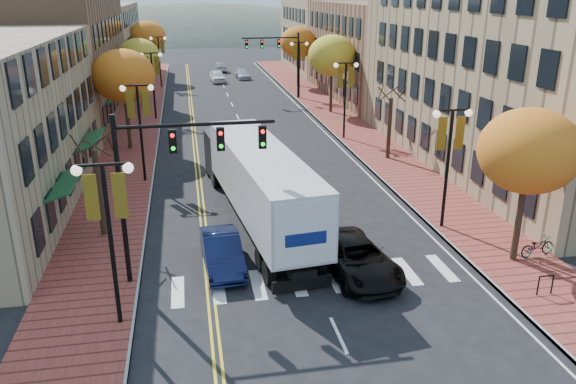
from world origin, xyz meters
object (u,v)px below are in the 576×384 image
black_suv (356,258)px  navy_sedan (222,252)px  semi_truck (255,176)px  bicycle (537,246)px

black_suv → navy_sedan: bearing=155.7°
navy_sedan → black_suv: bearing=-19.1°
semi_truck → bicycle: (11.71, -6.63, -1.80)m
semi_truck → navy_sedan: size_ratio=3.71×
navy_sedan → black_suv: black_suv is taller
navy_sedan → bicycle: size_ratio=2.57×
black_suv → bicycle: black_suv is taller
navy_sedan → bicycle: bearing=-9.6°
black_suv → bicycle: size_ratio=3.09×
bicycle → semi_truck: bearing=49.7°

